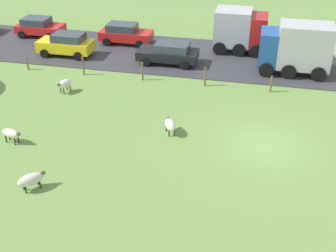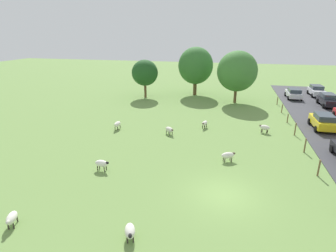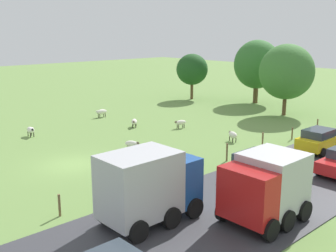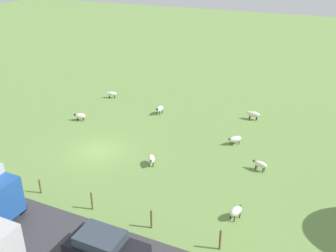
{
  "view_description": "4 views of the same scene",
  "coord_description": "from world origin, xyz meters",
  "px_view_note": "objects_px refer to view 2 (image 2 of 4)",
  "views": [
    {
      "loc": [
        -18.92,
        0.75,
        11.67
      ],
      "look_at": [
        -0.8,
        4.78,
        0.96
      ],
      "focal_mm": 46.34,
      "sensor_mm": 36.0,
      "label": 1
    },
    {
      "loc": [
        0.02,
        -15.04,
        9.63
      ],
      "look_at": [
        -5.36,
        7.57,
        1.61
      ],
      "focal_mm": 28.95,
      "sensor_mm": 36.0,
      "label": 2
    },
    {
      "loc": [
        23.03,
        -12.59,
        8.6
      ],
      "look_at": [
        0.48,
        8.17,
        1.4
      ],
      "focal_mm": 43.43,
      "sensor_mm": 36.0,
      "label": 3
    },
    {
      "loc": [
        21.72,
        16.23,
        14.68
      ],
      "look_at": [
        -4.31,
        4.2,
        1.21
      ],
      "focal_mm": 40.18,
      "sensor_mm": 36.0,
      "label": 4
    }
  ],
  "objects_px": {
    "sheep_5": "(130,231)",
    "sheep_2": "(169,130)",
    "sheep_7": "(265,128)",
    "car_1": "(328,100)",
    "car_0": "(294,93)",
    "car_8": "(317,90)",
    "sheep_3": "(205,123)",
    "sheep_6": "(12,218)",
    "tree_0": "(145,73)",
    "sheep_0": "(117,124)",
    "tree_1": "(237,71)",
    "sheep_4": "(228,155)",
    "sheep_1": "(102,164)",
    "car_3": "(323,121)",
    "tree_2": "(196,66)"
  },
  "relations": [
    {
      "from": "sheep_4",
      "to": "car_3",
      "type": "height_order",
      "value": "car_3"
    },
    {
      "from": "sheep_7",
      "to": "sheep_0",
      "type": "bearing_deg",
      "value": -170.71
    },
    {
      "from": "sheep_3",
      "to": "sheep_6",
      "type": "xyz_separation_m",
      "value": [
        -8.15,
        -17.93,
        -0.04
      ]
    },
    {
      "from": "car_3",
      "to": "car_8",
      "type": "distance_m",
      "value": 17.52
    },
    {
      "from": "sheep_0",
      "to": "sheep_7",
      "type": "bearing_deg",
      "value": 9.29
    },
    {
      "from": "tree_1",
      "to": "car_8",
      "type": "distance_m",
      "value": 15.08
    },
    {
      "from": "sheep_6",
      "to": "sheep_1",
      "type": "bearing_deg",
      "value": 74.92
    },
    {
      "from": "car_1",
      "to": "car_3",
      "type": "xyz_separation_m",
      "value": [
        -3.48,
        -10.56,
        -0.01
      ]
    },
    {
      "from": "car_0",
      "to": "car_3",
      "type": "relative_size",
      "value": 1.07
    },
    {
      "from": "car_0",
      "to": "sheep_7",
      "type": "bearing_deg",
      "value": -108.88
    },
    {
      "from": "tree_1",
      "to": "tree_2",
      "type": "xyz_separation_m",
      "value": [
        -6.41,
        3.92,
        0.16
      ]
    },
    {
      "from": "sheep_3",
      "to": "sheep_6",
      "type": "height_order",
      "value": "sheep_3"
    },
    {
      "from": "tree_0",
      "to": "tree_2",
      "type": "distance_m",
      "value": 8.19
    },
    {
      "from": "sheep_5",
      "to": "sheep_2",
      "type": "bearing_deg",
      "value": 95.57
    },
    {
      "from": "sheep_1",
      "to": "sheep_5",
      "type": "xyz_separation_m",
      "value": [
        4.56,
        -6.16,
        -0.09
      ]
    },
    {
      "from": "sheep_3",
      "to": "tree_2",
      "type": "bearing_deg",
      "value": 101.72
    },
    {
      "from": "sheep_4",
      "to": "tree_0",
      "type": "relative_size",
      "value": 0.21
    },
    {
      "from": "car_1",
      "to": "sheep_3",
      "type": "bearing_deg",
      "value": -140.24
    },
    {
      "from": "tree_0",
      "to": "sheep_0",
      "type": "bearing_deg",
      "value": -83.36
    },
    {
      "from": "sheep_5",
      "to": "sheep_7",
      "type": "xyz_separation_m",
      "value": [
        7.86,
        17.27,
        0.09
      ]
    },
    {
      "from": "tree_0",
      "to": "tree_1",
      "type": "height_order",
      "value": "tree_1"
    },
    {
      "from": "sheep_7",
      "to": "tree_1",
      "type": "relative_size",
      "value": 0.15
    },
    {
      "from": "sheep_5",
      "to": "tree_1",
      "type": "distance_m",
      "value": 30.19
    },
    {
      "from": "sheep_0",
      "to": "car_3",
      "type": "relative_size",
      "value": 0.32
    },
    {
      "from": "tree_2",
      "to": "car_0",
      "type": "height_order",
      "value": "tree_2"
    },
    {
      "from": "car_3",
      "to": "sheep_2",
      "type": "bearing_deg",
      "value": -161.39
    },
    {
      "from": "sheep_5",
      "to": "car_0",
      "type": "relative_size",
      "value": 0.27
    },
    {
      "from": "sheep_6",
      "to": "tree_0",
      "type": "relative_size",
      "value": 0.2
    },
    {
      "from": "tree_2",
      "to": "car_1",
      "type": "height_order",
      "value": "tree_2"
    },
    {
      "from": "tree_1",
      "to": "sheep_4",
      "type": "bearing_deg",
      "value": -91.32
    },
    {
      "from": "sheep_0",
      "to": "tree_0",
      "type": "height_order",
      "value": "tree_0"
    },
    {
      "from": "car_1",
      "to": "car_8",
      "type": "xyz_separation_m",
      "value": [
        0.2,
        6.57,
        -0.01
      ]
    },
    {
      "from": "sheep_1",
      "to": "sheep_4",
      "type": "bearing_deg",
      "value": 22.28
    },
    {
      "from": "sheep_0",
      "to": "sheep_6",
      "type": "bearing_deg",
      "value": -87.31
    },
    {
      "from": "sheep_5",
      "to": "tree_2",
      "type": "height_order",
      "value": "tree_2"
    },
    {
      "from": "sheep_1",
      "to": "tree_1",
      "type": "distance_m",
      "value": 25.5
    },
    {
      "from": "car_0",
      "to": "car_8",
      "type": "bearing_deg",
      "value": 35.6
    },
    {
      "from": "sheep_0",
      "to": "sheep_6",
      "type": "height_order",
      "value": "sheep_0"
    },
    {
      "from": "tree_1",
      "to": "tree_0",
      "type": "bearing_deg",
      "value": 178.82
    },
    {
      "from": "sheep_3",
      "to": "tree_0",
      "type": "height_order",
      "value": "tree_0"
    },
    {
      "from": "car_3",
      "to": "car_0",
      "type": "bearing_deg",
      "value": 90.89
    },
    {
      "from": "sheep_7",
      "to": "car_0",
      "type": "xyz_separation_m",
      "value": [
        5.76,
        16.82,
        0.31
      ]
    },
    {
      "from": "sheep_5",
      "to": "sheep_0",
      "type": "bearing_deg",
      "value": 115.52
    },
    {
      "from": "sheep_1",
      "to": "tree_0",
      "type": "height_order",
      "value": "tree_0"
    },
    {
      "from": "sheep_6",
      "to": "sheep_5",
      "type": "bearing_deg",
      "value": 4.73
    },
    {
      "from": "sheep_2",
      "to": "tree_0",
      "type": "xyz_separation_m",
      "value": [
        -7.39,
        15.17,
        3.31
      ]
    },
    {
      "from": "sheep_7",
      "to": "car_1",
      "type": "distance_m",
      "value": 16.13
    },
    {
      "from": "sheep_6",
      "to": "tree_2",
      "type": "bearing_deg",
      "value": 81.92
    },
    {
      "from": "car_8",
      "to": "sheep_4",
      "type": "bearing_deg",
      "value": -115.84
    },
    {
      "from": "car_8",
      "to": "sheep_1",
      "type": "bearing_deg",
      "value": -125.7
    }
  ]
}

